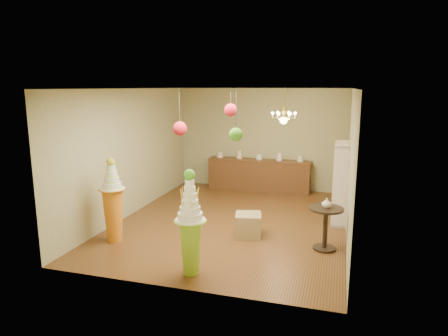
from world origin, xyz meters
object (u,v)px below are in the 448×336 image
(pedestal_orange, at_px, (113,208))
(sideboard, at_px, (259,174))
(pedestal_green, at_px, (190,233))
(round_table, at_px, (326,223))

(pedestal_orange, relative_size, sideboard, 0.56)
(pedestal_green, bearing_deg, round_table, 38.70)
(pedestal_orange, bearing_deg, pedestal_green, -24.46)
(pedestal_orange, height_order, round_table, pedestal_orange)
(pedestal_green, distance_m, sideboard, 5.70)
(sideboard, relative_size, round_table, 3.68)
(pedestal_green, relative_size, sideboard, 0.58)
(pedestal_green, xyz_separation_m, sideboard, (-0.03, 5.69, -0.22))
(round_table, bearing_deg, pedestal_green, -141.30)
(pedestal_orange, bearing_deg, sideboard, 67.81)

